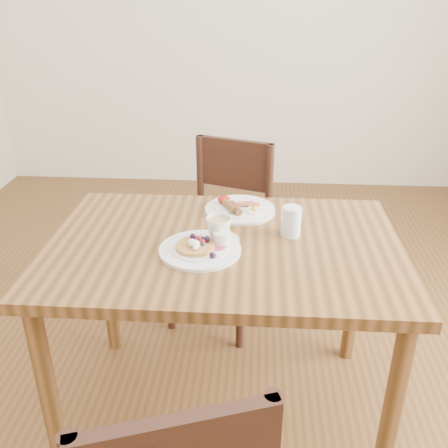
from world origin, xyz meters
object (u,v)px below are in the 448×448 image
chair_far (224,225)px  water_glass (291,221)px  pancake_plate (202,247)px  teacup_saucer (219,231)px  breakfast_plate (239,208)px  dining_table (224,267)px

chair_far → water_glass: size_ratio=8.42×
pancake_plate → teacup_saucer: bearing=54.6°
breakfast_plate → water_glass: 0.27m
chair_far → water_glass: chair_far is taller
breakfast_plate → chair_far: bearing=102.4°
chair_far → teacup_saucer: size_ratio=6.29×
pancake_plate → dining_table: bearing=43.2°
dining_table → pancake_plate: (-0.07, -0.06, 0.11)m
chair_far → water_glass: bearing=134.4°
dining_table → pancake_plate: pancake_plate is taller
pancake_plate → breakfast_plate: size_ratio=1.00×
chair_far → pancake_plate: size_ratio=3.26×
chair_far → pancake_plate: (-0.02, -0.71, 0.27)m
dining_table → pancake_plate: bearing=-136.8°
breakfast_plate → water_glass: bearing=-44.8°
chair_far → teacup_saucer: bearing=111.5°
pancake_plate → breakfast_plate: 0.34m
pancake_plate → breakfast_plate: bearing=71.5°
chair_far → water_glass: (0.27, -0.58, 0.31)m
dining_table → teacup_saucer: bearing=161.2°
water_glass → teacup_saucer: bearing=-164.9°
pancake_plate → water_glass: water_glass is taller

